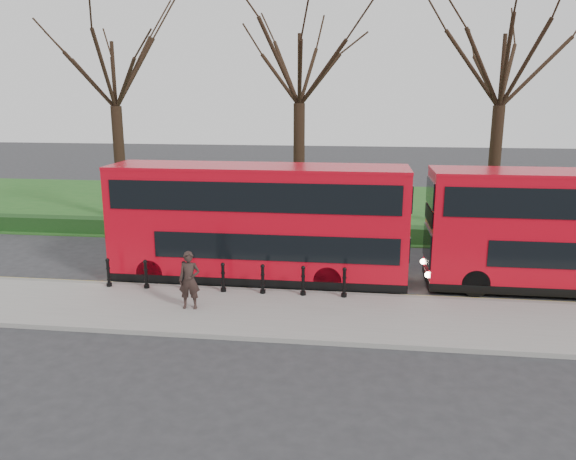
# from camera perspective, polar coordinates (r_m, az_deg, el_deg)

# --- Properties ---
(ground) EXTENTS (120.00, 120.00, 0.00)m
(ground) POSITION_cam_1_polar(r_m,az_deg,el_deg) (21.46, -7.25, -5.30)
(ground) COLOR #28282B
(ground) RESTS_ON ground
(pavement) EXTENTS (60.00, 4.00, 0.15)m
(pavement) POSITION_cam_1_polar(r_m,az_deg,el_deg) (18.72, -9.57, -7.98)
(pavement) COLOR gray
(pavement) RESTS_ON ground
(kerb) EXTENTS (60.00, 0.25, 0.16)m
(kerb) POSITION_cam_1_polar(r_m,az_deg,el_deg) (20.52, -7.95, -5.98)
(kerb) COLOR slate
(kerb) RESTS_ON ground
(grass_verge) EXTENTS (60.00, 18.00, 0.06)m
(grass_verge) POSITION_cam_1_polar(r_m,az_deg,el_deg) (35.69, -1.21, 2.43)
(grass_verge) COLOR #1C501A
(grass_verge) RESTS_ON ground
(hedge) EXTENTS (60.00, 0.90, 0.80)m
(hedge) POSITION_cam_1_polar(r_m,az_deg,el_deg) (27.72, -3.75, -0.04)
(hedge) COLOR black
(hedge) RESTS_ON ground
(yellow_line_outer) EXTENTS (60.00, 0.10, 0.01)m
(yellow_line_outer) POSITION_cam_1_polar(r_m,az_deg,el_deg) (20.81, -7.73, -5.89)
(yellow_line_outer) COLOR yellow
(yellow_line_outer) RESTS_ON ground
(yellow_line_inner) EXTENTS (60.00, 0.10, 0.01)m
(yellow_line_inner) POSITION_cam_1_polar(r_m,az_deg,el_deg) (21.00, -7.59, -5.71)
(yellow_line_inner) COLOR yellow
(yellow_line_inner) RESTS_ON ground
(tree_left) EXTENTS (7.36, 7.36, 11.50)m
(tree_left) POSITION_cam_1_polar(r_m,az_deg,el_deg) (32.50, -17.33, 15.53)
(tree_left) COLOR black
(tree_left) RESTS_ON ground
(tree_mid) EXTENTS (7.56, 7.56, 11.81)m
(tree_mid) POSITION_cam_1_polar(r_m,az_deg,el_deg) (29.86, 1.17, 16.78)
(tree_mid) COLOR black
(tree_mid) RESTS_ON ground
(tree_right) EXTENTS (7.45, 7.45, 11.63)m
(tree_right) POSITION_cam_1_polar(r_m,az_deg,el_deg) (30.42, 21.00, 15.62)
(tree_right) COLOR black
(tree_right) RESTS_ON ground
(bollard_row) EXTENTS (8.62, 0.15, 1.00)m
(bollard_row) POSITION_cam_1_polar(r_m,az_deg,el_deg) (19.87, -6.61, -4.85)
(bollard_row) COLOR black
(bollard_row) RESTS_ON pavement
(bus_lead) EXTENTS (11.01, 2.53, 4.38)m
(bus_lead) POSITION_cam_1_polar(r_m,az_deg,el_deg) (20.97, -3.06, 0.62)
(bus_lead) COLOR #B90716
(bus_lead) RESTS_ON ground
(pedestrian) EXTENTS (0.73, 0.51, 1.89)m
(pedestrian) POSITION_cam_1_polar(r_m,az_deg,el_deg) (18.37, -9.98, -5.04)
(pedestrian) COLOR black
(pedestrian) RESTS_ON pavement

